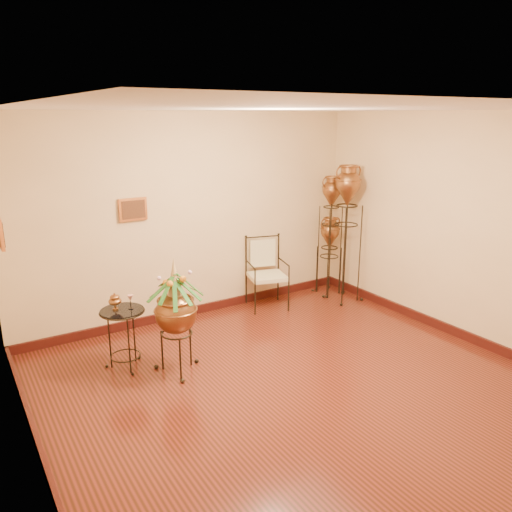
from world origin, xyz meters
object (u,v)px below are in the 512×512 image
side_table (124,338)px  armchair (267,274)px  amphora_mid (346,233)px  planter_urn (176,309)px  amphora_tall (330,234)px

side_table → armchair: bearing=16.1°
amphora_mid → armchair: amphora_mid is taller
planter_urn → armchair: (1.90, 1.08, -0.22)m
planter_urn → amphora_mid: bearing=13.4°
planter_urn → amphora_tall: bearing=19.4°
armchair → planter_urn: bearing=-134.7°
amphora_tall → amphora_mid: size_ratio=0.90×
amphora_mid → side_table: size_ratio=2.38×
amphora_tall → amphora_mid: 0.36m
amphora_tall → armchair: bearing=-180.0°
amphora_tall → planter_urn: amphora_tall is taller
planter_urn → side_table: planter_urn is taller
amphora_tall → planter_urn: bearing=-160.6°
amphora_tall → armchair: size_ratio=1.81×
amphora_tall → amphora_mid: bearing=-90.0°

